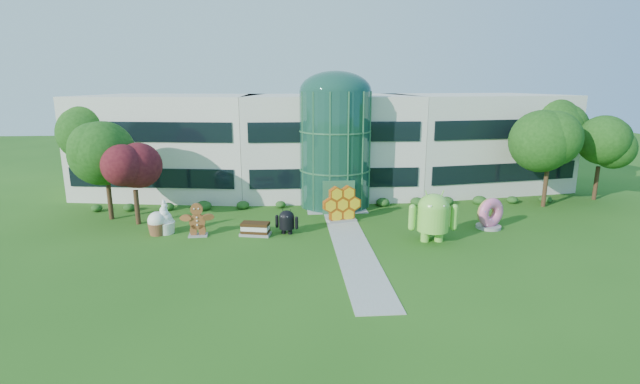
{
  "coord_description": "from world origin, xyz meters",
  "views": [
    {
      "loc": [
        -4.32,
        -27.19,
        10.52
      ],
      "look_at": [
        -1.75,
        6.0,
        2.6
      ],
      "focal_mm": 26.0,
      "sensor_mm": 36.0,
      "label": 1
    }
  ],
  "objects_px": {
    "android_black": "(287,220)",
    "donut": "(490,213)",
    "android_green": "(433,214)",
    "gingerbread": "(197,219)"
  },
  "relations": [
    {
      "from": "android_green",
      "to": "donut",
      "type": "relative_size",
      "value": 1.66
    },
    {
      "from": "android_green",
      "to": "gingerbread",
      "type": "bearing_deg",
      "value": 175.33
    },
    {
      "from": "android_green",
      "to": "gingerbread",
      "type": "relative_size",
      "value": 1.5
    },
    {
      "from": "gingerbread",
      "to": "android_black",
      "type": "bearing_deg",
      "value": -3.77
    },
    {
      "from": "android_green",
      "to": "android_black",
      "type": "relative_size",
      "value": 1.93
    },
    {
      "from": "android_black",
      "to": "donut",
      "type": "height_order",
      "value": "donut"
    },
    {
      "from": "android_black",
      "to": "donut",
      "type": "bearing_deg",
      "value": 19.7
    },
    {
      "from": "android_green",
      "to": "donut",
      "type": "bearing_deg",
      "value": 29.83
    },
    {
      "from": "android_black",
      "to": "donut",
      "type": "relative_size",
      "value": 0.86
    },
    {
      "from": "donut",
      "to": "gingerbread",
      "type": "bearing_deg",
      "value": 159.04
    }
  ]
}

